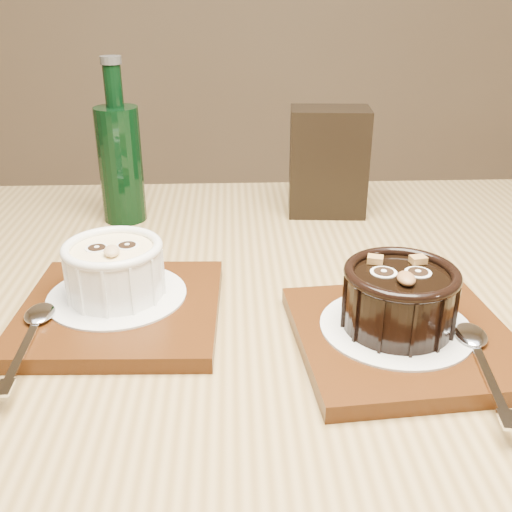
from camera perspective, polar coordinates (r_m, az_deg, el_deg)
The scene contains 11 objects.
table at distance 0.62m, azimuth 0.04°, elevation -12.71°, with size 1.21×0.82×0.75m.
tray_left at distance 0.57m, azimuth -12.72°, elevation -5.07°, with size 0.18×0.18×0.01m, color #45210B.
doily_left at distance 0.58m, azimuth -13.08°, elevation -3.63°, with size 0.13×0.13×0.00m, color white.
ramekin_white at distance 0.57m, azimuth -13.36°, elevation -1.03°, with size 0.09×0.09×0.05m.
spoon_left at distance 0.53m, azimuth -20.77°, elevation -7.01°, with size 0.03×0.13×0.01m, color white, non-canonical shape.
tray_right at distance 0.53m, azimuth 13.87°, elevation -7.63°, with size 0.18×0.18×0.01m, color #45210B.
doily_right at distance 0.53m, azimuth 13.18°, elevation -6.58°, with size 0.13×0.13×0.00m, color white.
ramekin_dark at distance 0.52m, azimuth 13.51°, elevation -3.66°, with size 0.10×0.10×0.06m.
spoon_right at distance 0.50m, azimuth 20.71°, elevation -9.14°, with size 0.03×0.13×0.01m, color white, non-canonical shape.
condiment_stand at distance 0.80m, azimuth 6.89°, elevation 8.86°, with size 0.10×0.06×0.14m, color black.
green_bottle at distance 0.78m, azimuth -12.79°, elevation 8.90°, with size 0.05×0.05×0.21m.
Camera 1 is at (-0.04, -0.47, 1.04)m, focal length 42.00 mm.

